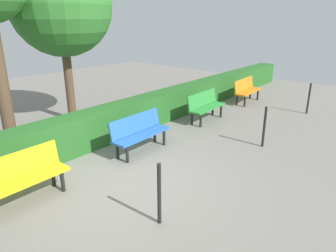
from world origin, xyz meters
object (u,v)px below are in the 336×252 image
at_px(bench_yellow, 19,177).
at_px(tree_near, 61,5).
at_px(bench_green, 205,105).
at_px(bench_orange, 246,89).
at_px(bench_blue, 139,131).

distance_m(bench_yellow, tree_near, 5.33).
xyz_separation_m(bench_green, tree_near, (2.48, -3.19, 2.79)).
xyz_separation_m(bench_yellow, tree_near, (-3.21, -3.22, 2.79)).
xyz_separation_m(bench_orange, bench_green, (2.76, 0.00, -0.00)).
xyz_separation_m(bench_orange, bench_blue, (5.65, 0.06, 0.00)).
xyz_separation_m(bench_blue, bench_yellow, (2.80, -0.03, 0.00)).
distance_m(bench_orange, bench_blue, 5.65).
bearing_deg(bench_green, bench_orange, 178.98).
xyz_separation_m(bench_green, bench_blue, (2.89, 0.06, 0.00)).
relative_size(bench_green, tree_near, 0.32).
height_order(bench_green, tree_near, tree_near).
distance_m(bench_orange, bench_yellow, 8.45).
bearing_deg(bench_orange, bench_blue, -1.77).
distance_m(bench_blue, bench_yellow, 2.80).
xyz_separation_m(bench_green, bench_yellow, (5.69, 0.02, 0.00)).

